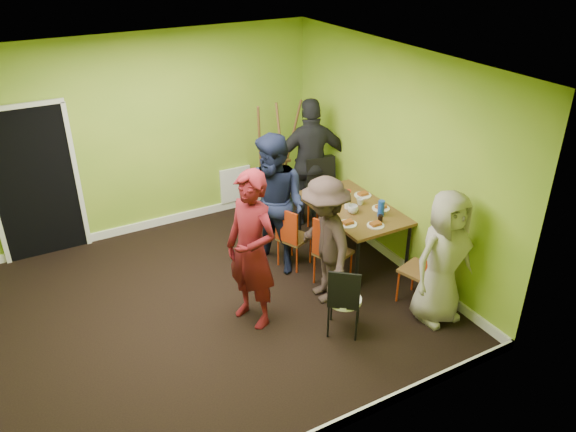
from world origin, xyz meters
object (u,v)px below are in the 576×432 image
object	(u,v)px
blue_bottle	(381,208)
person_standing	(252,250)
chair_bentwood	(344,298)
orange_bottle	(339,201)
person_front_end	(444,258)
chair_left_near	(330,249)
chair_front_end	(426,267)
person_left_near	(325,241)
thermos	(348,200)
easel	(277,161)
person_left_far	(275,206)
person_back_end	(311,163)
chair_left_far	(291,234)
chair_back_end	(321,179)
dining_table	(352,210)

from	to	relation	value
blue_bottle	person_standing	xyz separation A→B (m)	(-1.89, -0.21, 0.05)
chair_bentwood	orange_bottle	xyz separation A→B (m)	(0.88, 1.47, 0.32)
orange_bottle	person_front_end	size ratio (longest dim) A/B	0.05
orange_bottle	chair_left_near	bearing A→B (deg)	-130.61
chair_left_near	chair_front_end	world-z (taller)	chair_front_end
person_left_near	chair_front_end	bearing A→B (deg)	62.19
thermos	easel	bearing A→B (deg)	97.27
person_standing	chair_bentwood	bearing A→B (deg)	25.38
thermos	chair_left_near	bearing A→B (deg)	-141.03
person_left_far	person_front_end	size ratio (longest dim) A/B	1.15
person_standing	person_back_end	size ratio (longest dim) A/B	0.96
chair_left_near	person_left_near	xyz separation A→B (m)	(-0.19, -0.17, 0.26)
chair_front_end	person_left_near	bearing A→B (deg)	126.78
chair_left_near	person_back_end	size ratio (longest dim) A/B	0.49
chair_left_far	orange_bottle	xyz separation A→B (m)	(0.72, 0.00, 0.31)
person_back_end	chair_front_end	bearing A→B (deg)	107.71
thermos	person_left_far	xyz separation A→B (m)	(-0.93, 0.24, 0.05)
chair_bentwood	person_left_far	xyz separation A→B (m)	(-0.03, 1.54, 0.43)
blue_bottle	orange_bottle	bearing A→B (deg)	115.41
chair_back_end	chair_front_end	distance (m)	2.26
chair_bentwood	easel	world-z (taller)	easel
thermos	person_left_near	world-z (taller)	person_left_near
person_left_far	easel	bearing A→B (deg)	127.15
chair_left_near	chair_bentwood	size ratio (longest dim) A/B	1.07
chair_bentwood	thermos	bearing A→B (deg)	94.68
person_back_end	dining_table	bearing A→B (deg)	103.17
chair_left_far	easel	xyz separation A→B (m)	(0.54, 1.40, 0.41)
easel	person_standing	world-z (taller)	person_standing
chair_left_near	person_front_end	world-z (taller)	person_front_end
chair_bentwood	person_back_end	world-z (taller)	person_back_end
easel	person_left_far	xyz separation A→B (m)	(-0.73, -1.33, 0.02)
dining_table	chair_back_end	distance (m)	0.95
person_standing	chair_front_end	bearing A→B (deg)	48.15
dining_table	person_left_near	distance (m)	1.01
chair_bentwood	easel	size ratio (longest dim) A/B	0.48
chair_front_end	chair_back_end	bearing A→B (deg)	74.08
thermos	dining_table	bearing A→B (deg)	-0.62
chair_bentwood	thermos	size ratio (longest dim) A/B	3.87
chair_left_near	person_standing	xyz separation A→B (m)	(-1.11, -0.16, 0.39)
person_left_far	person_standing	bearing A→B (deg)	-64.42
person_left_far	person_back_end	xyz separation A→B (m)	(1.07, 0.89, 0.04)
chair_left_near	person_left_near	distance (m)	0.37
chair_bentwood	easel	xyz separation A→B (m)	(0.70, 2.86, 0.41)
dining_table	orange_bottle	bearing A→B (deg)	121.75
chair_front_end	person_back_end	bearing A→B (deg)	75.13
person_front_end	dining_table	bearing A→B (deg)	93.63
person_left_far	person_back_end	bearing A→B (deg)	105.96
dining_table	chair_left_far	distance (m)	0.87
chair_front_end	person_left_near	world-z (taller)	person_left_near
person_left_far	chair_back_end	bearing A→B (deg)	98.49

